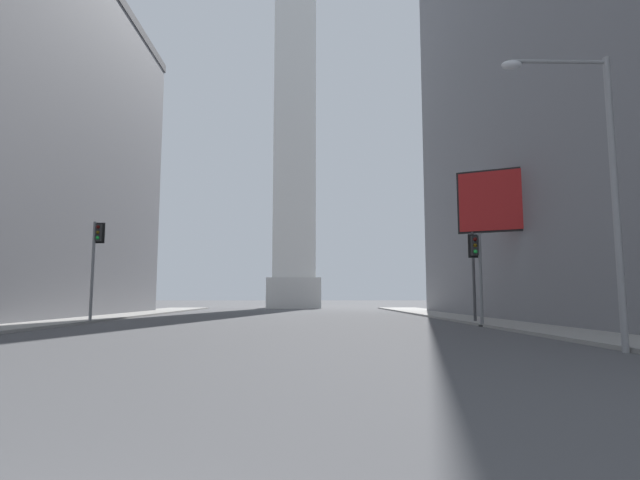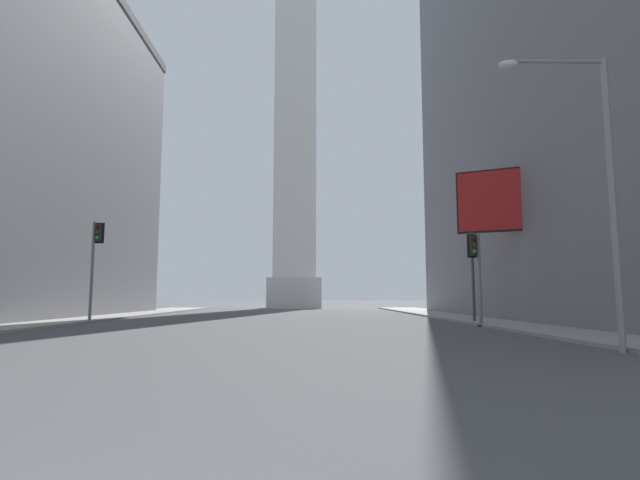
{
  "view_description": "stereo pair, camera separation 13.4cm",
  "coord_description": "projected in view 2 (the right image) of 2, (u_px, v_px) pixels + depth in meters",
  "views": [
    {
      "loc": [
        1.91,
        -2.03,
        1.65
      ],
      "look_at": [
        3.13,
        48.57,
        7.37
      ],
      "focal_mm": 28.0,
      "sensor_mm": 36.0,
      "label": 1
    },
    {
      "loc": [
        2.04,
        -2.04,
        1.65
      ],
      "look_at": [
        3.13,
        48.57,
        7.37
      ],
      "focal_mm": 28.0,
      "sensor_mm": 36.0,
      "label": 2
    }
  ],
  "objects": [
    {
      "name": "billboard_sign",
      "position": [
        499.0,
        204.0,
        30.48
      ],
      "size": [
        4.66,
        2.34,
        9.47
      ],
      "color": "#3F3F42",
      "rests_on": "ground_plane"
    },
    {
      "name": "obelisk",
      "position": [
        296.0,
        59.0,
        73.69
      ],
      "size": [
        7.36,
        7.36,
        75.2
      ],
      "color": "silver",
      "rests_on": "ground_plane"
    },
    {
      "name": "traffic_light_mid_left",
      "position": [
        95.0,
        256.0,
        31.35
      ],
      "size": [
        0.78,
        0.5,
        6.35
      ],
      "color": "slate",
      "rests_on": "ground_plane"
    },
    {
      "name": "street_lamp",
      "position": [
        594.0,
        167.0,
        15.2
      ],
      "size": [
        3.42,
        0.36,
        9.09
      ],
      "color": "gray",
      "rests_on": "ground_plane"
    },
    {
      "name": "sidewalk_right",
      "position": [
        532.0,
        326.0,
        26.5
      ],
      "size": [
        5.0,
        81.89,
        0.15
      ],
      "primitive_type": "cube",
      "color": "gray",
      "rests_on": "ground_plane"
    },
    {
      "name": "sidewalk_left",
      "position": [
        3.0,
        327.0,
        25.91
      ],
      "size": [
        5.0,
        81.89,
        0.15
      ],
      "primitive_type": "cube",
      "color": "gray",
      "rests_on": "ground_plane"
    },
    {
      "name": "traffic_light_mid_right",
      "position": [
        476.0,
        264.0,
        27.51
      ],
      "size": [
        0.78,
        0.5,
        5.14
      ],
      "color": "slate",
      "rests_on": "ground_plane"
    }
  ]
}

